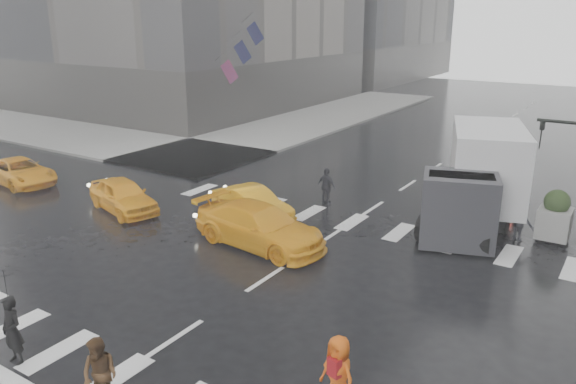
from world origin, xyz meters
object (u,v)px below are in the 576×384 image
Objects in this scene: taxi_mid at (253,204)px; pedestrian_orange at (338,375)px; pedestrian_brown at (100,375)px; box_truck at (480,176)px; taxi_front at (123,195)px.

pedestrian_orange is at bearing -119.29° from taxi_mid.
pedestrian_orange is at bearing 18.19° from pedestrian_brown.
box_truck reaches higher than pedestrian_orange.
taxi_mid is at bearing 152.99° from pedestrian_orange.
pedestrian_brown is at bearing -116.42° from taxi_front.
pedestrian_orange is 0.45× the size of taxi_mid.
pedestrian_orange reaches higher than taxi_front.
taxi_front reaches higher than taxi_mid.
pedestrian_brown is 0.95× the size of pedestrian_orange.
pedestrian_brown is at bearing -143.27° from taxi_mid.
pedestrian_brown is 11.73m from taxi_mid.
taxi_front is at bearing 128.79° from taxi_mid.
taxi_front is 5.55m from taxi_mid.
pedestrian_brown is 0.24× the size of box_truck.
box_truck is at bearing 110.84° from pedestrian_orange.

